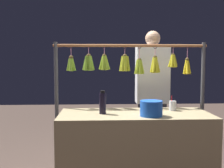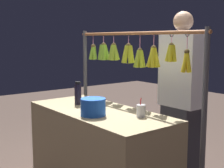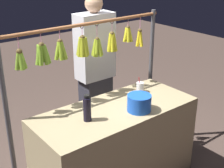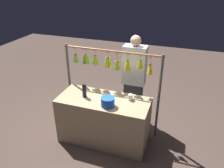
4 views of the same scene
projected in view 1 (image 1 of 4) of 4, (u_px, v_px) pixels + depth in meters
market_counter at (135, 154)px, 2.85m from camera, size 1.54×0.66×0.85m
display_rack at (128, 77)px, 3.19m from camera, size 1.77×0.15×1.59m
water_bottle at (103, 103)px, 2.77m from camera, size 0.07×0.07×0.23m
blue_bucket at (151, 108)px, 2.65m from camera, size 0.22×0.22×0.15m
drink_cup at (173, 106)px, 2.96m from camera, size 0.08×0.08×0.16m
vendor_person at (152, 100)px, 3.59m from camera, size 0.42×0.23×1.76m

